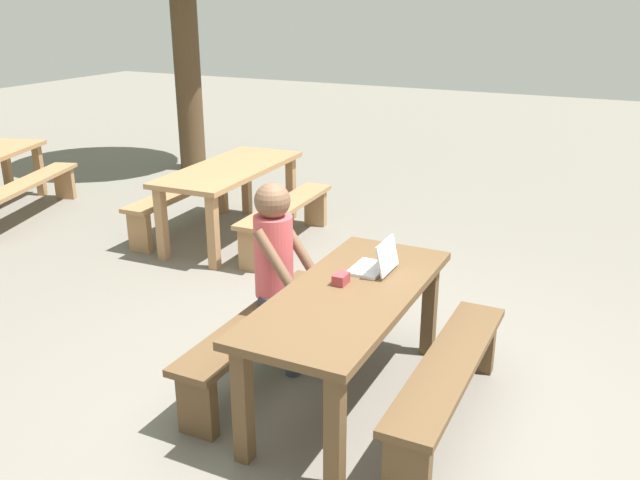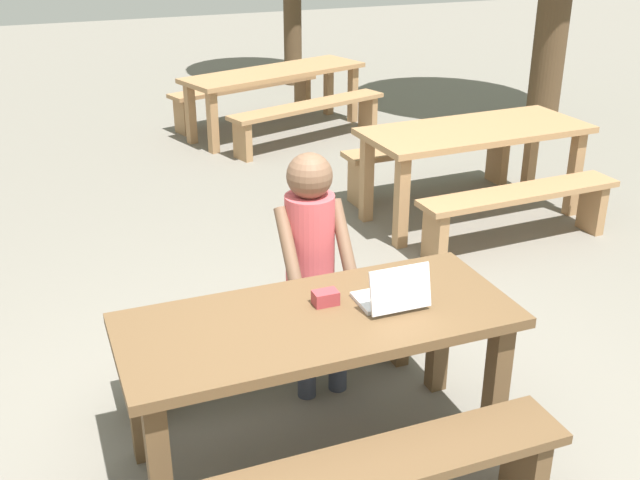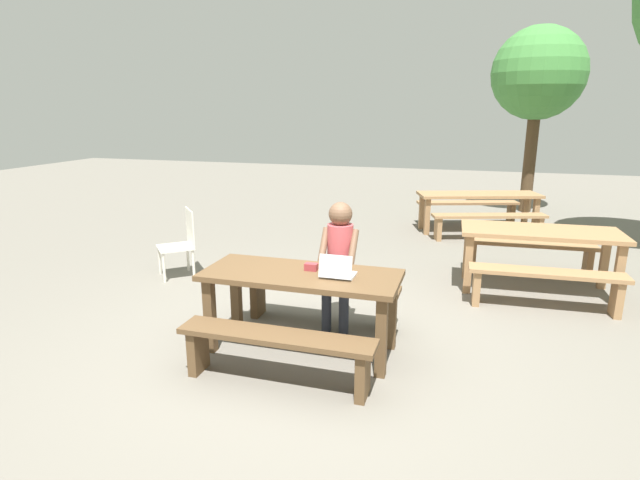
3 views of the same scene
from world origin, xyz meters
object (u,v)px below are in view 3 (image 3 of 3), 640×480
(picnic_table_mid, at_px, (540,239))
(tree_right, at_px, (538,75))
(small_pouch, at_px, (311,267))
(plastic_chair, at_px, (182,242))
(person_seated, at_px, (339,256))
(picnic_table_rear, at_px, (479,199))
(picnic_table_front, at_px, (301,285))
(laptop, at_px, (338,271))

(picnic_table_mid, relative_size, tree_right, 0.49)
(picnic_table_mid, xyz_separation_m, tree_right, (0.32, 5.31, 2.20))
(picnic_table_mid, distance_m, tree_right, 5.75)
(small_pouch, distance_m, picnic_table_mid, 3.15)
(tree_right, bearing_deg, plastic_chair, -128.57)
(plastic_chair, relative_size, picnic_table_mid, 0.48)
(plastic_chair, relative_size, tree_right, 0.24)
(person_seated, distance_m, picnic_table_rear, 4.97)
(small_pouch, distance_m, plastic_chair, 2.78)
(picnic_table_front, height_order, laptop, laptop)
(picnic_table_mid, bearing_deg, picnic_table_front, -136.40)
(picnic_table_front, bearing_deg, person_seated, 71.51)
(person_seated, distance_m, tree_right, 7.73)
(laptop, height_order, plastic_chair, laptop)
(person_seated, bearing_deg, picnic_table_rear, 74.03)
(laptop, bearing_deg, plastic_chair, -32.12)
(picnic_table_front, bearing_deg, laptop, -5.09)
(person_seated, xyz_separation_m, plastic_chair, (-2.43, 1.01, -0.30))
(picnic_table_front, xyz_separation_m, tree_right, (2.59, 7.65, 2.22))
(picnic_table_front, height_order, picnic_table_mid, picnic_table_mid)
(picnic_table_front, relative_size, person_seated, 1.37)
(plastic_chair, bearing_deg, laptop, 15.78)
(person_seated, bearing_deg, picnic_table_mid, 40.11)
(plastic_chair, xyz_separation_m, picnic_table_mid, (4.50, 0.74, 0.19))
(picnic_table_mid, bearing_deg, small_pouch, -136.62)
(picnic_table_front, distance_m, picnic_table_rear, 5.60)
(picnic_table_rear, height_order, tree_right, tree_right)
(small_pouch, relative_size, picnic_table_rear, 0.05)
(laptop, xyz_separation_m, picnic_table_rear, (1.22, 5.41, -0.22))
(laptop, relative_size, tree_right, 0.08)
(plastic_chair, height_order, picnic_table_mid, plastic_chair)
(small_pouch, bearing_deg, tree_right, 71.59)
(picnic_table_rear, bearing_deg, small_pouch, -123.68)
(picnic_table_front, relative_size, picnic_table_rear, 0.80)
(picnic_table_mid, distance_m, picnic_table_rear, 3.12)
(laptop, distance_m, tree_right, 8.26)
(person_seated, bearing_deg, tree_right, 71.31)
(plastic_chair, bearing_deg, picnic_table_mid, 57.44)
(picnic_table_rear, relative_size, tree_right, 0.58)
(small_pouch, height_order, picnic_table_rear, small_pouch)
(small_pouch, xyz_separation_m, picnic_table_rear, (1.50, 5.29, -0.20))
(picnic_table_rear, bearing_deg, picnic_table_mid, -94.86)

